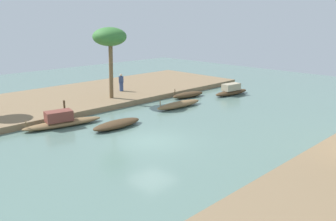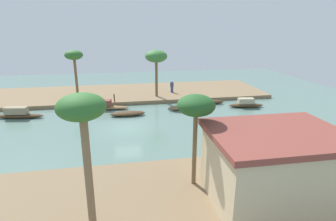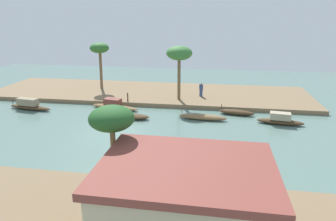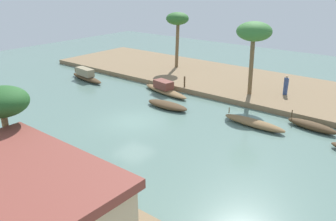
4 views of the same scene
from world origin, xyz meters
The scene contains 16 objects.
river_water centered at (0.00, 0.00, 0.00)m, with size 64.41×64.41×0.00m, color slate.
riverbank_left centered at (0.00, -12.84, 0.22)m, with size 38.72×10.52×0.43m, color #846B4C.
riverbank_right centered at (0.00, 12.84, 0.22)m, with size 38.72×10.52×0.43m, color #846B4C.
sampan_open_hull centered at (-14.12, -4.34, 0.41)m, with size 4.21×1.50×1.09m.
sampan_near_left_bank centered at (-0.19, -3.64, 0.24)m, with size 3.72×1.27×0.48m.
sampan_downstream_large centered at (2.31, -6.41, 0.39)m, with size 5.46×2.09×1.12m.
sampan_with_tall_canopy centered at (11.09, -4.86, 0.45)m, with size 5.07×1.63×1.19m.
sampan_midstream centered at (-10.37, -6.46, 0.25)m, with size 3.56×1.43×0.97m.
sampan_upstream_small centered at (-7.09, -4.50, 0.25)m, with size 4.61×1.23×0.88m.
person_on_near_bank centered at (-6.53, -11.43, 1.13)m, with size 0.51×0.51×1.62m.
mooring_post centered at (1.26, -7.90, 0.92)m, with size 0.14×0.14×0.97m, color #4C3823.
palm_tree_left_near centered at (-4.15, -9.63, 5.48)m, with size 2.80×2.80×5.94m.
palm_tree_left_far centered at (6.34, -13.49, 5.37)m, with size 2.37×2.37×5.79m.
palm_tree_right_tall centered at (-3.58, 10.62, 5.04)m, with size 2.06×2.06×5.30m.
palm_tree_right_short centered at (1.90, 12.89, 5.69)m, with size 2.02×2.02×6.18m.
riverside_building centered at (-7.16, 12.71, 2.37)m, with size 6.68×5.08×3.83m.
Camera 2 is at (0.22, 23.50, 9.14)m, focal length 28.11 mm.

